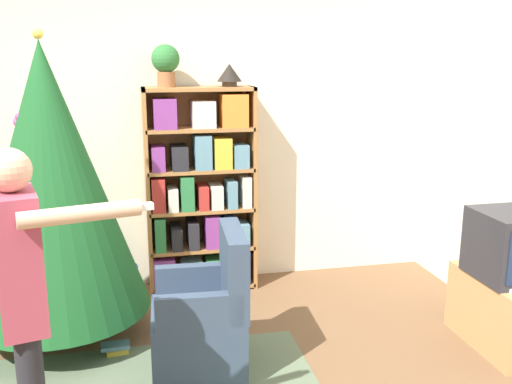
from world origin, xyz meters
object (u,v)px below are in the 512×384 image
television (509,245)px  bookshelf (201,194)px  christmas_tree (50,182)px  potted_plant (166,62)px  table_lamp (229,74)px  armchair (204,323)px  standing_person (24,297)px

television → bookshelf: bearing=142.3°
christmas_tree → potted_plant: christmas_tree is taller
television → table_lamp: (-1.62, 1.45, 1.08)m
television → armchair: (-2.02, 0.11, -0.40)m
bookshelf → armchair: bookshelf is taller
potted_plant → table_lamp: size_ratio=1.64×
armchair → table_lamp: bearing=166.3°
standing_person → television: bearing=90.0°
television → table_lamp: 2.43m
television → armchair: bearing=177.0°
christmas_tree → armchair: size_ratio=2.29×
bookshelf → television: 2.36m
christmas_tree → potted_plant: size_ratio=6.42×
standing_person → table_lamp: 2.65m
armchair → table_lamp: (0.40, 1.35, 1.48)m
christmas_tree → table_lamp: (1.33, 0.69, 0.67)m
bookshelf → potted_plant: size_ratio=5.17×
bookshelf → television: (1.87, -1.44, -0.10)m
christmas_tree → table_lamp: 1.64m
bookshelf → christmas_tree: christmas_tree is taller
armchair → television: bearing=89.9°
armchair → standing_person: 1.34m
armchair → standing_person: standing_person is taller
bookshelf → armchair: 1.44m
bookshelf → table_lamp: 1.01m
bookshelf → television: size_ratio=3.62×
christmas_tree → table_lamp: size_ratio=10.56×
standing_person → potted_plant: size_ratio=4.81×
table_lamp → standing_person: bearing=-120.4°
christmas_tree → potted_plant: bearing=39.8°
bookshelf → christmas_tree: size_ratio=0.81×
standing_person → bookshelf: bearing=140.9°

